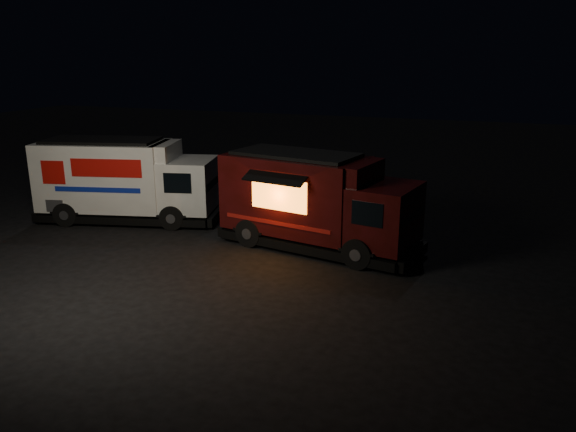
% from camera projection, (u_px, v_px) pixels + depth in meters
% --- Properties ---
extents(ground, '(80.00, 80.00, 0.00)m').
position_uv_depth(ground, '(194.00, 263.00, 16.47)').
color(ground, black).
rests_on(ground, ground).
extents(white_truck, '(6.94, 3.77, 2.99)m').
position_uv_depth(white_truck, '(128.00, 180.00, 20.33)').
color(white_truck, white).
rests_on(white_truck, ground).
extents(red_truck, '(6.72, 3.51, 2.98)m').
position_uv_depth(red_truck, '(319.00, 202.00, 17.41)').
color(red_truck, '#3C0B0C').
rests_on(red_truck, ground).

